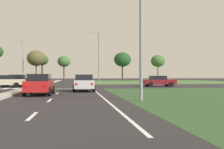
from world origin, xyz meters
TOP-DOWN VIEW (x-y plane):
  - ground_plane at (0.00, 30.00)m, footprint 200.00×200.00m
  - grass_verge_far_right at (25.50, 54.50)m, footprint 35.00×35.00m
  - median_island_far at (0.00, 55.00)m, footprint 1.20×36.00m
  - lane_dash_near at (3.50, 3.77)m, footprint 0.14×2.00m
  - lane_dash_second at (3.50, 9.77)m, footprint 0.14×2.00m
  - lane_dash_third at (3.50, 15.77)m, footprint 0.14×2.00m
  - edge_line_right at (6.85, 12.00)m, footprint 0.14×24.00m
  - stop_bar_near at (3.80, 23.00)m, footprint 6.40×0.50m
  - crosswalk_bar_fourth at (-2.95, 24.80)m, footprint 0.70×2.80m
  - crosswalk_bar_fifth at (-1.80, 24.80)m, footprint 0.70×2.80m
  - crosswalk_bar_sixth at (-0.65, 24.80)m, footprint 0.70×2.80m
  - crosswalk_bar_seventh at (0.50, 24.80)m, footprint 0.70×2.80m
  - car_beige_near at (-3.72, 28.05)m, footprint 4.40×1.94m
  - car_black_third at (-3.16, 31.13)m, footprint 4.35×1.94m
  - car_red_fourth at (2.29, 14.43)m, footprint 1.96×4.55m
  - car_silver_fifth at (5.75, 18.63)m, footprint 2.00×4.48m
  - car_blue_sixth at (-2.18, 46.72)m, footprint 2.00×4.57m
  - car_maroon_seventh at (16.06, 27.72)m, footprint 4.44×2.07m
  - street_lamp_third at (8.66, 37.87)m, footprint 2.22×0.47m
  - street_lamp_fourth at (-8.93, 64.06)m, footprint 1.34×2.25m
  - pedestrian_at_median at (-0.24, 40.24)m, footprint 0.34×0.34m
  - treeline_third at (-5.34, 62.88)m, footprint 4.73×4.73m
  - treeline_fourth at (-4.40, 67.17)m, footprint 3.39×3.39m
  - treeline_fifth at (1.66, 64.29)m, footprint 3.43×3.43m
  - treeline_sixth at (17.92, 66.06)m, footprint 4.80×4.80m
  - treeline_seventh at (28.30, 66.01)m, footprint 4.05×4.05m

SIDE VIEW (x-z plane):
  - ground_plane at x=0.00m, z-range 0.00..0.00m
  - grass_verge_far_right at x=25.50m, z-range 0.00..0.01m
  - lane_dash_near at x=3.50m, z-range 0.00..0.01m
  - lane_dash_second at x=3.50m, z-range 0.00..0.01m
  - lane_dash_third at x=3.50m, z-range 0.00..0.01m
  - edge_line_right at x=6.85m, z-range 0.00..0.01m
  - stop_bar_near at x=3.80m, z-range 0.00..0.01m
  - crosswalk_bar_fourth at x=-2.95m, z-range 0.00..0.01m
  - crosswalk_bar_fifth at x=-1.80m, z-range 0.00..0.01m
  - crosswalk_bar_sixth at x=-0.65m, z-range 0.00..0.01m
  - crosswalk_bar_seventh at x=0.50m, z-range 0.00..0.01m
  - median_island_far at x=0.00m, z-range 0.00..0.14m
  - car_maroon_seventh at x=16.06m, z-range 0.02..1.48m
  - car_beige_near at x=-3.72m, z-range 0.02..1.56m
  - car_blue_sixth at x=-2.18m, z-range 0.02..1.58m
  - car_silver_fifth at x=5.75m, z-range 0.02..1.59m
  - car_red_fourth at x=2.29m, z-range 0.02..1.62m
  - car_black_third at x=-3.16m, z-range 0.01..1.63m
  - pedestrian_at_median at x=-0.24m, z-range 0.33..2.10m
  - street_lamp_third at x=8.66m, z-range 0.53..9.34m
  - treeline_fifth at x=1.66m, z-range 1.88..8.65m
  - treeline_seventh at x=28.30m, z-range 1.97..9.39m
  - treeline_fourth at x=-4.40m, z-range 2.10..9.39m
  - street_lamp_fourth at x=-8.93m, z-range 0.58..11.28m
  - treeline_third at x=-5.34m, z-range 1.96..9.95m
  - treeline_sixth at x=17.92m, z-range 1.97..10.06m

